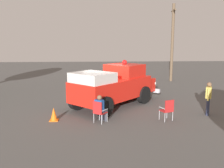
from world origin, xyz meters
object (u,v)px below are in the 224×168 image
(classic_hot_rod, at_px, (120,80))
(utility_pole, at_px, (172,42))
(spectator_standing, at_px, (209,96))
(lawn_chair_near_truck, at_px, (99,110))
(lawn_chair_by_car, at_px, (168,109))
(spectator_seated, at_px, (101,108))
(traffic_cone, at_px, (54,114))
(vintage_fire_truck, at_px, (115,85))

(classic_hot_rod, height_order, utility_pole, utility_pole)
(spectator_standing, height_order, utility_pole, utility_pole)
(lawn_chair_near_truck, xyz_separation_m, utility_pole, (6.71, 11.51, 3.01))
(lawn_chair_by_car, bearing_deg, spectator_seated, -179.68)
(spectator_standing, distance_m, traffic_cone, 7.65)
(utility_pole, bearing_deg, lawn_chair_near_truck, -120.26)
(classic_hot_rod, relative_size, lawn_chair_near_truck, 4.62)
(spectator_seated, xyz_separation_m, spectator_standing, (5.41, 0.84, 0.27))
(classic_hot_rod, xyz_separation_m, lawn_chair_near_truck, (-1.63, -7.58, -0.16))
(lawn_chair_by_car, bearing_deg, lawn_chair_near_truck, -177.80)
(spectator_standing, bearing_deg, lawn_chair_near_truck, -170.22)
(traffic_cone, bearing_deg, vintage_fire_truck, 40.22)
(spectator_seated, bearing_deg, traffic_cone, 170.82)
(vintage_fire_truck, height_order, lawn_chair_near_truck, vintage_fire_truck)
(vintage_fire_truck, xyz_separation_m, utility_pole, (5.79, 8.48, 2.41))
(spectator_seated, relative_size, spectator_standing, 0.77)
(lawn_chair_near_truck, xyz_separation_m, lawn_chair_by_car, (3.20, 0.12, 0.00))
(traffic_cone, bearing_deg, lawn_chair_near_truck, -12.28)
(lawn_chair_near_truck, height_order, spectator_standing, spectator_standing)
(lawn_chair_near_truck, distance_m, lawn_chair_by_car, 3.21)
(lawn_chair_near_truck, bearing_deg, spectator_seated, 53.22)
(lawn_chair_by_car, bearing_deg, spectator_standing, 19.80)
(vintage_fire_truck, distance_m, spectator_seated, 3.08)
(lawn_chair_by_car, relative_size, traffic_cone, 1.61)
(vintage_fire_truck, bearing_deg, traffic_cone, -139.78)
(lawn_chair_near_truck, bearing_deg, classic_hot_rod, 77.84)
(spectator_standing, bearing_deg, spectator_seated, -171.17)
(utility_pole, bearing_deg, vintage_fire_truck, -124.34)
(lawn_chair_by_car, distance_m, spectator_standing, 2.46)
(lawn_chair_near_truck, xyz_separation_m, traffic_cone, (-2.11, 0.46, -0.28))
(utility_pole, bearing_deg, lawn_chair_by_car, -107.13)
(vintage_fire_truck, distance_m, spectator_standing, 5.03)
(spectator_seated, height_order, traffic_cone, spectator_seated)
(lawn_chair_near_truck, bearing_deg, utility_pole, 59.74)
(vintage_fire_truck, relative_size, spectator_seated, 4.51)
(spectator_seated, height_order, spectator_standing, spectator_standing)
(lawn_chair_near_truck, xyz_separation_m, spectator_seated, (0.08, 0.11, 0.11))
(lawn_chair_near_truck, distance_m, spectator_seated, 0.17)
(spectator_seated, height_order, utility_pole, utility_pole)
(vintage_fire_truck, xyz_separation_m, lawn_chair_by_car, (2.29, -2.90, -0.61))
(classic_hot_rod, height_order, lawn_chair_near_truck, classic_hot_rod)
(lawn_chair_near_truck, bearing_deg, lawn_chair_by_car, 2.20)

